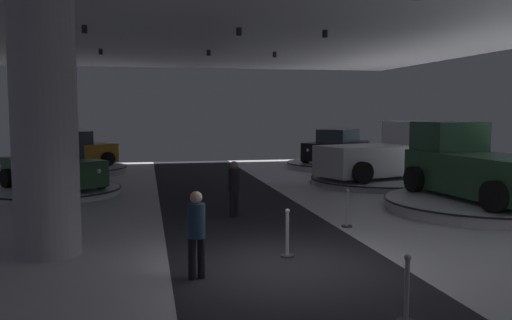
{
  "coord_description": "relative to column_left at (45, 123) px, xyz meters",
  "views": [
    {
      "loc": [
        -2.59,
        -9.84,
        3.01
      ],
      "look_at": [
        0.91,
        7.25,
        1.4
      ],
      "focal_mm": 37.64,
      "sensor_mm": 36.0,
      "label": 1
    }
  ],
  "objects": [
    {
      "name": "display_platform_far_right",
      "position": [
        11.43,
        8.74,
        -2.6
      ],
      "size": [
        5.68,
        5.68,
        0.26
      ],
      "color": "#B7B7BC",
      "rests_on": "ground"
    },
    {
      "name": "visitor_walking_far",
      "position": [
        4.45,
        3.21,
        -1.84
      ],
      "size": [
        0.32,
        0.32,
        1.59
      ],
      "color": "black",
      "rests_on": "ground"
    },
    {
      "name": "stanchion_a",
      "position": [
        5.6,
        -4.86,
        -2.38
      ],
      "size": [
        0.28,
        0.28,
        1.01
      ],
      "color": "#333338",
      "rests_on": "ground"
    },
    {
      "name": "display_platform_far_left",
      "position": [
        -1.25,
        8.41,
        -2.61
      ],
      "size": [
        4.72,
        4.72,
        0.25
      ],
      "color": "silver",
      "rests_on": "ground"
    },
    {
      "name": "display_car_far_left",
      "position": [
        -1.27,
        8.43,
        -1.74
      ],
      "size": [
        4.03,
        4.4,
        1.71
      ],
      "color": "#2D5638",
      "rests_on": "display_platform_far_left"
    },
    {
      "name": "display_car_deep_right",
      "position": [
        11.78,
        14.88,
        -1.66
      ],
      "size": [
        4.32,
        4.16,
        1.71
      ],
      "color": "black",
      "rests_on": "display_platform_deep_right"
    },
    {
      "name": "column_left",
      "position": [
        0.0,
        0.0,
        0.0
      ],
      "size": [
        1.32,
        1.32,
        5.5
      ],
      "color": "#ADADB2",
      "rests_on": "ground"
    },
    {
      "name": "display_platform_deep_right",
      "position": [
        11.76,
        14.86,
        -2.57
      ],
      "size": [
        5.19,
        5.19,
        0.33
      ],
      "color": "silver",
      "rests_on": "ground"
    },
    {
      "name": "display_car_deep_left",
      "position": [
        -1.57,
        15.26,
        -1.67
      ],
      "size": [
        4.46,
        3.91,
        1.71
      ],
      "color": "#B77519",
      "rests_on": "display_platform_deep_left"
    },
    {
      "name": "display_platform_deep_left",
      "position": [
        -1.55,
        15.28,
        -2.58
      ],
      "size": [
        5.28,
        5.28,
        0.31
      ],
      "color": "#B7B7BC",
      "rests_on": "ground"
    },
    {
      "name": "display_platform_mid_right",
      "position": [
        11.95,
        2.65,
        -2.56
      ],
      "size": [
        5.82,
        5.82,
        0.35
      ],
      "color": "#B7B7BC",
      "rests_on": "ground"
    },
    {
      "name": "pickup_truck_mid_right",
      "position": [
        11.92,
        2.97,
        -1.47
      ],
      "size": [
        3.0,
        5.46,
        2.3
      ],
      "color": "#2D5638",
      "rests_on": "display_platform_mid_right"
    },
    {
      "name": "stanchion_b",
      "position": [
        7.1,
        1.3,
        -2.38
      ],
      "size": [
        0.28,
        0.28,
        1.01
      ],
      "color": "#333338",
      "rests_on": "ground"
    },
    {
      "name": "pickup_truck_far_right",
      "position": [
        11.74,
        8.83,
        -1.55
      ],
      "size": [
        5.67,
        3.78,
        2.3
      ],
      "color": "silver",
      "rests_on": "display_platform_far_right"
    },
    {
      "name": "stanchion_c",
      "position": [
        4.85,
        -1.15,
        -2.38
      ],
      "size": [
        0.28,
        0.28,
        1.01
      ],
      "color": "#333338",
      "rests_on": "ground"
    },
    {
      "name": "ground",
      "position": [
        4.63,
        -1.8,
        -2.77
      ],
      "size": [
        24.0,
        44.0,
        0.06
      ],
      "color": "silver"
    },
    {
      "name": "visitor_walking_near",
      "position": [
        2.88,
        -2.23,
        -1.84
      ],
      "size": [
        0.32,
        0.32,
        1.59
      ],
      "color": "black",
      "rests_on": "ground"
    }
  ]
}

